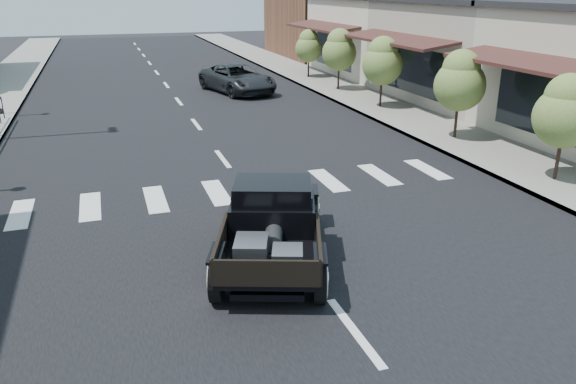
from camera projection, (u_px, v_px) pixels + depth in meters
name	position (u px, v px, depth m)	size (l,w,h in m)	color
ground	(294.00, 253.00, 11.59)	(120.00, 120.00, 0.00)	black
road	(185.00, 110.00, 24.96)	(14.00, 80.00, 0.02)	black
road_markings	(206.00, 137.00, 20.51)	(12.00, 60.00, 0.06)	silver
sidewalk_right	(359.00, 97.00, 27.44)	(3.00, 80.00, 0.15)	gray
storefront_mid	(503.00, 51.00, 26.82)	(10.00, 9.00, 4.50)	#A29888
storefront_far	(408.00, 36.00, 34.84)	(10.00, 9.00, 4.50)	beige
far_building_right	(350.00, 9.00, 43.47)	(11.00, 10.00, 7.00)	brown
small_tree_a	(563.00, 129.00, 15.13)	(1.68, 1.68, 2.79)	#5C7234
small_tree_b	(459.00, 96.00, 19.41)	(1.76, 1.76, 2.93)	#5C7234
small_tree_c	(382.00, 73.00, 24.53)	(1.76, 1.76, 2.93)	#5C7234
small_tree_d	(339.00, 60.00, 28.77)	(1.76, 1.76, 2.94)	#5C7234
small_tree_e	(309.00, 54.00, 32.83)	(1.56, 1.56, 2.60)	#5C7234
hotrod_pickup	(272.00, 222.00, 11.07)	(2.17, 4.65, 1.61)	black
second_car	(237.00, 79.00, 28.80)	(2.34, 5.07, 1.41)	black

